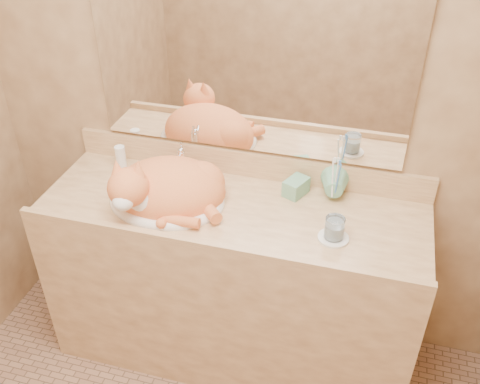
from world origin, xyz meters
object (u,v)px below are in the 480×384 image
(vanity_counter, at_px, (232,284))
(water_glass, at_px, (335,228))
(sink_basin, at_px, (166,186))
(toothbrush_cup, at_px, (334,192))
(cat, at_px, (164,187))
(soap_dispenser, at_px, (289,184))

(vanity_counter, bearing_deg, water_glass, -10.45)
(vanity_counter, xyz_separation_m, sink_basin, (-0.27, -0.02, 0.50))
(vanity_counter, distance_m, toothbrush_cup, 0.64)
(sink_basin, height_order, cat, cat)
(toothbrush_cup, bearing_deg, soap_dispenser, -172.54)
(cat, height_order, toothbrush_cup, cat)
(vanity_counter, xyz_separation_m, water_glass, (0.43, -0.08, 0.48))
(soap_dispenser, height_order, toothbrush_cup, soap_dispenser)
(cat, bearing_deg, vanity_counter, -5.94)
(sink_basin, bearing_deg, cat, -90.08)
(water_glass, bearing_deg, cat, 176.49)
(soap_dispenser, xyz_separation_m, toothbrush_cup, (0.18, 0.02, -0.02))
(cat, xyz_separation_m, water_glass, (0.70, -0.04, -0.03))
(soap_dispenser, bearing_deg, water_glass, -19.40)
(soap_dispenser, bearing_deg, cat, -137.35)
(cat, relative_size, toothbrush_cup, 3.84)
(vanity_counter, distance_m, cat, 0.58)
(toothbrush_cup, bearing_deg, sink_basin, -165.71)
(toothbrush_cup, height_order, water_glass, toothbrush_cup)
(sink_basin, xyz_separation_m, cat, (-0.00, -0.02, 0.01))
(toothbrush_cup, bearing_deg, cat, -164.43)
(soap_dispenser, bearing_deg, vanity_counter, -125.16)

